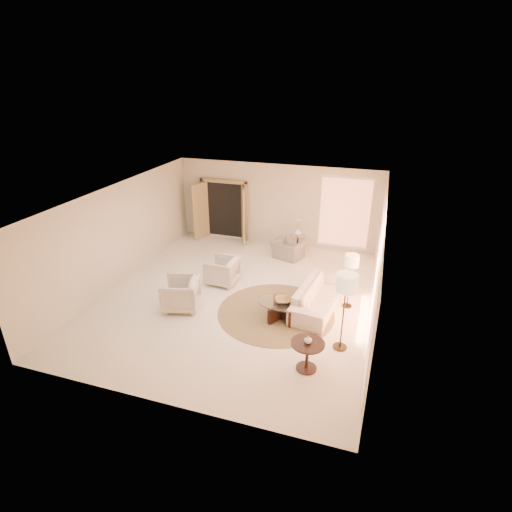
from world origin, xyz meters
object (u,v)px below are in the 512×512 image
(accent_chair, at_px, (288,247))
(side_table, at_px, (298,242))
(armchair_left, at_px, (222,270))
(floor_lamp_far, at_px, (346,286))
(side_vase, at_px, (298,232))
(end_table, at_px, (307,351))
(coffee_table, at_px, (282,308))
(sofa, at_px, (319,297))
(end_vase, at_px, (308,340))
(bowl, at_px, (283,300))
(armchair_right, at_px, (181,292))
(floor_lamp_near, at_px, (352,263))

(accent_chair, xyz_separation_m, side_table, (0.20, 0.52, -0.03))
(armchair_left, height_order, floor_lamp_far, floor_lamp_far)
(side_vase, bearing_deg, end_table, -75.84)
(coffee_table, bearing_deg, sofa, 43.92)
(floor_lamp_far, relative_size, end_vase, 10.99)
(bowl, bearing_deg, floor_lamp_far, -26.70)
(end_table, relative_size, side_table, 1.11)
(armchair_right, bearing_deg, coffee_table, 82.44)
(bowl, bearing_deg, sofa, 43.92)
(armchair_left, xyz_separation_m, coffee_table, (2.09, -1.26, -0.14))
(coffee_table, relative_size, side_vase, 5.31)
(armchair_left, height_order, bowl, armchair_left)
(accent_chair, relative_size, floor_lamp_near, 0.63)
(floor_lamp_far, height_order, side_vase, floor_lamp_far)
(armchair_right, bearing_deg, side_vase, 139.72)
(end_table, xyz_separation_m, side_table, (-1.43, 5.67, -0.07))
(armchair_right, distance_m, side_table, 4.81)
(sofa, xyz_separation_m, coffee_table, (-0.76, -0.73, -0.05))
(armchair_right, height_order, side_vase, armchair_right)
(accent_chair, height_order, coffee_table, accent_chair)
(armchair_left, height_order, end_vase, armchair_left)
(accent_chair, distance_m, side_vase, 0.65)
(floor_lamp_near, bearing_deg, end_vase, -101.23)
(side_table, relative_size, floor_lamp_near, 0.42)
(side_table, height_order, floor_lamp_far, floor_lamp_far)
(armchair_left, bearing_deg, side_table, 152.80)
(armchair_right, relative_size, accent_chair, 0.99)
(end_table, bearing_deg, accent_chair, 107.61)
(end_table, xyz_separation_m, side_vase, (-1.43, 5.67, 0.29))
(end_vase, bearing_deg, accent_chair, 107.61)
(floor_lamp_far, relative_size, bowl, 4.85)
(sofa, relative_size, end_vase, 13.80)
(armchair_left, distance_m, bowl, 2.44)
(armchair_left, relative_size, end_vase, 5.10)
(side_vase, bearing_deg, coffee_table, -82.89)
(coffee_table, bearing_deg, side_table, 97.11)
(armchair_left, relative_size, floor_lamp_near, 0.58)
(armchair_left, xyz_separation_m, accent_chair, (1.38, 2.23, -0.02))
(armchair_left, distance_m, floor_lamp_far, 4.26)
(coffee_table, distance_m, floor_lamp_near, 2.04)
(armchair_left, height_order, floor_lamp_near, floor_lamp_near)
(end_vase, relative_size, side_vase, 0.66)
(side_table, bearing_deg, coffee_table, -82.89)
(end_table, height_order, side_vase, side_vase)
(end_vase, bearing_deg, sofa, 94.11)
(floor_lamp_far, height_order, end_vase, floor_lamp_far)
(sofa, xyz_separation_m, floor_lamp_far, (0.74, -1.48, 1.21))
(sofa, height_order, armchair_right, armchair_right)
(sofa, xyz_separation_m, accent_chair, (-1.46, 2.76, 0.07))
(end_vase, height_order, side_vase, side_vase)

